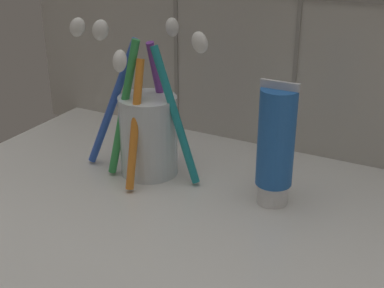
{
  "coord_description": "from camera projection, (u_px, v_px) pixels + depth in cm",
  "views": [
    {
      "loc": [
        19.84,
        -41.58,
        30.44
      ],
      "look_at": [
        -3.41,
        2.36,
        8.47
      ],
      "focal_mm": 50.0,
      "sensor_mm": 36.0,
      "label": 1
    }
  ],
  "objects": [
    {
      "name": "sink_counter",
      "position": [
        211.0,
        226.0,
        0.54
      ],
      "size": [
        65.61,
        39.78,
        2.0
      ],
      "primitive_type": "cube",
      "color": "silver",
      "rests_on": "ground"
    },
    {
      "name": "toothbrush_cup",
      "position": [
        147.0,
        128.0,
        0.61
      ],
      "size": [
        17.12,
        12.53,
        18.11
      ],
      "color": "silver",
      "rests_on": "sink_counter"
    },
    {
      "name": "toothpaste_tube",
      "position": [
        276.0,
        145.0,
        0.54
      ],
      "size": [
        3.96,
        3.77,
        13.27
      ],
      "color": "white",
      "rests_on": "sink_counter"
    }
  ]
}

